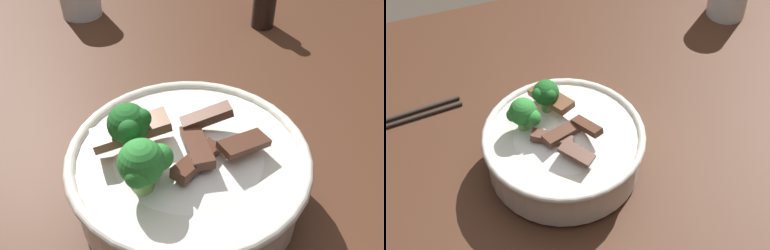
# 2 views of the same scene
# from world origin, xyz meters

# --- Properties ---
(dining_table) EXTENTS (1.54, 1.02, 0.76)m
(dining_table) POSITION_xyz_m (0.00, 0.00, 0.67)
(dining_table) COLOR #472819
(dining_table) RESTS_ON ground
(rice_bowl) EXTENTS (0.25, 0.25, 0.14)m
(rice_bowl) POSITION_xyz_m (0.02, -0.04, 0.81)
(rice_bowl) COLOR silver
(rice_bowl) RESTS_ON dining_table
(chopsticks_pair) EXTENTS (0.22, 0.04, 0.01)m
(chopsticks_pair) POSITION_xyz_m (0.26, -0.23, 0.77)
(chopsticks_pair) COLOR #28231E
(chopsticks_pair) RESTS_ON dining_table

